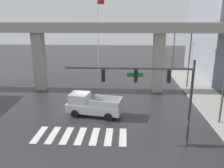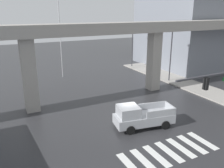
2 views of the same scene
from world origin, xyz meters
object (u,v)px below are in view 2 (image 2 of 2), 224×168
Objects in this scene: flagpole at (61,31)px; street_lamp_mid_block at (171,49)px; pickup_truck at (141,117)px; street_lamp_far_north at (132,41)px.

street_lamp_mid_block is at bearing -35.66° from flagpole.
pickup_truck is 15.41m from street_lamp_mid_block.
street_lamp_mid_block is 15.90m from flagpole.
flagpole reaches higher than street_lamp_far_north.
street_lamp_mid_block is at bearing 40.66° from pickup_truck.
street_lamp_mid_block is 0.60× the size of flagpole.
flagpole is at bearing -176.08° from street_lamp_far_north.
flagpole is at bearing 94.29° from pickup_truck.
pickup_truck is 0.74× the size of street_lamp_mid_block.
pickup_truck is at bearing -85.71° from flagpole.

